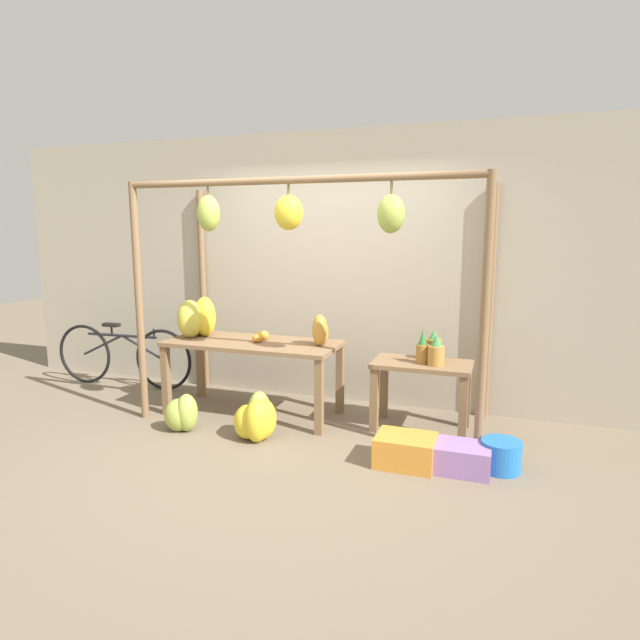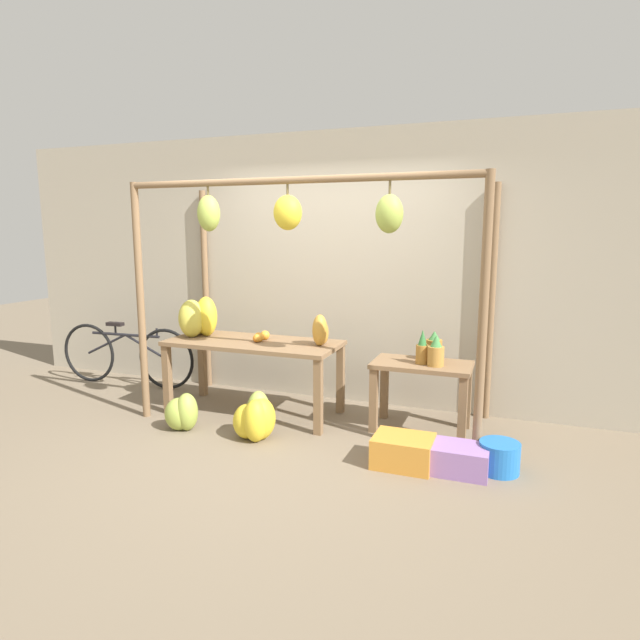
% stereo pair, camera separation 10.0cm
% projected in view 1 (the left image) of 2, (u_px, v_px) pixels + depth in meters
% --- Properties ---
extents(ground_plane, '(20.00, 20.00, 0.00)m').
position_uv_depth(ground_plane, '(280.00, 450.00, 4.43)').
color(ground_plane, '#756651').
extents(shop_wall_back, '(8.00, 0.08, 2.80)m').
position_uv_depth(shop_wall_back, '(336.00, 269.00, 5.60)').
color(shop_wall_back, '#B2A893').
rests_on(shop_wall_back, ground_plane).
extents(stall_awning, '(3.19, 1.27, 2.23)m').
position_uv_depth(stall_awning, '(304.00, 255.00, 4.68)').
color(stall_awning, brown).
rests_on(stall_awning, ground_plane).
extents(display_table_main, '(1.70, 0.72, 0.73)m').
position_uv_depth(display_table_main, '(253.00, 351.00, 5.23)').
color(display_table_main, brown).
rests_on(display_table_main, ground_plane).
extents(display_table_side, '(0.87, 0.50, 0.63)m').
position_uv_depth(display_table_side, '(422.00, 378.00, 4.82)').
color(display_table_side, brown).
rests_on(display_table_side, ground_plane).
extents(banana_pile_on_table, '(0.43, 0.45, 0.40)m').
position_uv_depth(banana_pile_on_table, '(198.00, 318.00, 5.41)').
color(banana_pile_on_table, yellow).
rests_on(banana_pile_on_table, display_table_main).
extents(orange_pile, '(0.11, 0.22, 0.09)m').
position_uv_depth(orange_pile, '(259.00, 337.00, 5.18)').
color(orange_pile, orange).
rests_on(orange_pile, display_table_main).
extents(pineapple_cluster, '(0.25, 0.35, 0.31)m').
position_uv_depth(pineapple_cluster, '(432.00, 349.00, 4.77)').
color(pineapple_cluster, '#A3702D').
rests_on(pineapple_cluster, display_table_side).
extents(banana_pile_ground_left, '(0.38, 0.32, 0.35)m').
position_uv_depth(banana_pile_ground_left, '(182.00, 414.00, 4.83)').
color(banana_pile_ground_left, '#9EB247').
rests_on(banana_pile_ground_left, ground_plane).
extents(banana_pile_ground_right, '(0.47, 0.37, 0.42)m').
position_uv_depth(banana_pile_ground_right, '(256.00, 419.00, 4.63)').
color(banana_pile_ground_right, yellow).
rests_on(banana_pile_ground_right, ground_plane).
extents(fruit_crate_white, '(0.45, 0.36, 0.23)m').
position_uv_depth(fruit_crate_white, '(405.00, 450.00, 4.14)').
color(fruit_crate_white, orange).
rests_on(fruit_crate_white, ground_plane).
extents(blue_bucket, '(0.30, 0.30, 0.23)m').
position_uv_depth(blue_bucket, '(501.00, 456.00, 4.05)').
color(blue_bucket, blue).
rests_on(blue_bucket, ground_plane).
extents(parked_bicycle, '(1.76, 0.15, 0.74)m').
position_uv_depth(parked_bicycle, '(123.00, 355.00, 6.18)').
color(parked_bicycle, black).
rests_on(parked_bicycle, ground_plane).
extents(papaya_pile, '(0.19, 0.24, 0.30)m').
position_uv_depth(papaya_pile, '(320.00, 331.00, 5.01)').
color(papaya_pile, gold).
rests_on(papaya_pile, display_table_main).
extents(fruit_crate_purple, '(0.41, 0.32, 0.21)m').
position_uv_depth(fruit_crate_purple, '(463.00, 458.00, 4.03)').
color(fruit_crate_purple, '#9970B7').
rests_on(fruit_crate_purple, ground_plane).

